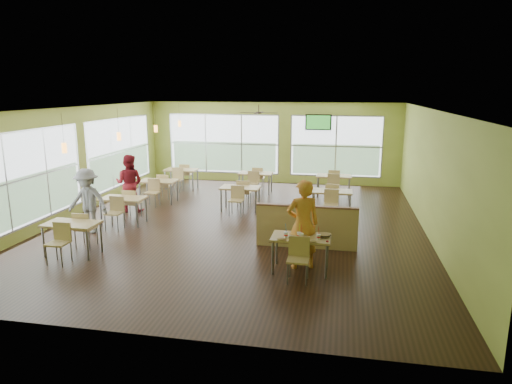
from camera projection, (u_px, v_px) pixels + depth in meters
The scene contains 20 objects.
room at pixel (239, 168), 12.41m from camera, with size 12.00×12.04×3.20m.
window_bays at pixel (184, 154), 15.87m from camera, with size 9.24×10.24×2.38m.
main_table at pixel (301, 242), 9.38m from camera, with size 1.22×1.52×0.87m.
half_wall_divider at pixel (306, 227), 10.79m from camera, with size 2.40×0.14×1.04m.
dining_tables at pixel (219, 188), 14.45m from camera, with size 6.92×8.72×0.87m.
pendant_lights at pixel (138, 132), 13.45m from camera, with size 0.11×7.31×0.86m.
ceiling_fan at pixel (259, 113), 14.98m from camera, with size 1.25×1.25×0.29m.
tv_backwall at pixel (318, 122), 17.53m from camera, with size 1.00×0.07×0.60m.
man_plaid at pixel (303, 224), 9.49m from camera, with size 0.70×0.46×1.91m, color #DB5218.
patron_maroon at pixel (129, 183), 13.95m from camera, with size 0.86×0.67×1.77m, color maroon.
patron_grey at pixel (88, 201), 11.88m from camera, with size 1.10×0.63×1.71m, color slate.
cup_blue at pixel (286, 235), 9.26m from camera, with size 0.09×0.09×0.33m.
cup_yellow at pixel (299, 235), 9.18m from camera, with size 0.10×0.10×0.37m.
cup_red_near at pixel (301, 236), 9.15m from camera, with size 0.10×0.10×0.34m.
cup_red_far at pixel (319, 237), 9.15m from camera, with size 0.08×0.08×0.30m.
food_basket at pixel (324, 235), 9.33m from camera, with size 0.27×0.27×0.06m.
ketchup_cup at pixel (327, 241), 9.03m from camera, with size 0.05×0.05×0.02m, color #A41514.
wrapper_left at pixel (281, 239), 9.13m from camera, with size 0.18×0.16×0.04m, color #A68850.
wrapper_mid at pixel (303, 235), 9.37m from camera, with size 0.18×0.16×0.04m, color #A68850.
wrapper_right at pixel (313, 241), 9.01m from camera, with size 0.13×0.12×0.03m, color #A68850.
Camera 1 is at (2.77, -11.93, 3.71)m, focal length 32.00 mm.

